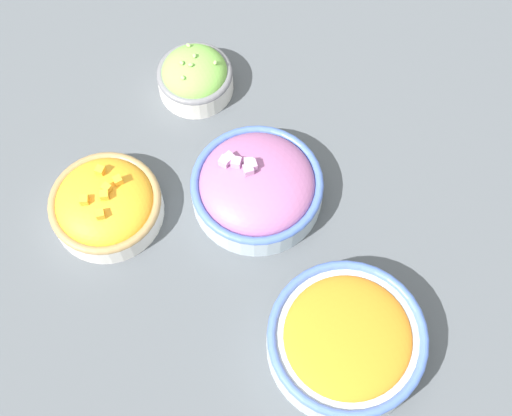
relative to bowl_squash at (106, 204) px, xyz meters
The scene contains 5 objects.
ground_plane 0.21m from the bowl_squash, 156.82° to the right, with size 3.00×3.00×0.00m, color #4C5156.
bowl_squash is the anchor object (origin of this frame).
bowl_red_onion 0.21m from the bowl_squash, 148.03° to the right, with size 0.18×0.18×0.08m.
bowl_lettuce 0.24m from the bowl_squash, 93.73° to the right, with size 0.11×0.11×0.07m.
bowl_carrots 0.37m from the bowl_squash, behind, with size 0.20×0.20×0.07m.
Camera 1 is at (-0.18, 0.37, 0.92)m, focal length 50.00 mm.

